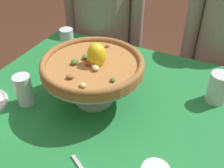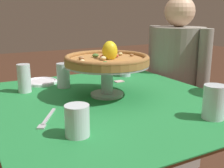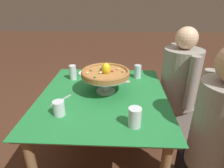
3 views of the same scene
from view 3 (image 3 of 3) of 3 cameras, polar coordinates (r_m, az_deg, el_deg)
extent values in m
plane|color=#4C2D1E|center=(1.96, -2.25, -22.26)|extent=(14.00, 14.00, 0.00)
cylinder|color=olive|center=(2.17, -12.49, -5.73)|extent=(0.06, 0.06, 0.70)
cylinder|color=olive|center=(2.12, 10.05, -6.32)|extent=(0.06, 0.06, 0.70)
cube|color=olive|center=(1.52, -2.70, -3.87)|extent=(1.07, 0.96, 0.02)
cube|color=#237F3D|center=(1.51, -2.71, -3.39)|extent=(1.11, 1.00, 0.00)
cylinder|color=#B7B7C1|center=(1.55, -1.91, -2.14)|extent=(0.15, 0.15, 0.01)
cylinder|color=#B7B7C1|center=(1.52, -1.94, 0.18)|extent=(0.06, 0.06, 0.13)
cylinder|color=#B7B7C1|center=(1.50, -1.98, 2.53)|extent=(0.38, 0.38, 0.01)
cylinder|color=#AD753D|center=(1.49, -1.99, 3.13)|extent=(0.38, 0.38, 0.03)
torus|color=olive|center=(1.48, -2.00, 3.74)|extent=(0.38, 0.38, 0.02)
ellipsoid|color=beige|center=(1.45, -3.44, 3.50)|extent=(0.04, 0.04, 0.02)
ellipsoid|color=#4C7533|center=(1.53, -3.01, 4.69)|extent=(0.03, 0.03, 0.02)
ellipsoid|color=#C63D28|center=(1.49, -2.77, 4.01)|extent=(0.03, 0.03, 0.02)
ellipsoid|color=#996B42|center=(1.51, -6.28, 4.22)|extent=(0.03, 0.03, 0.01)
ellipsoid|color=beige|center=(1.47, -1.34, 3.61)|extent=(0.03, 0.02, 0.01)
ellipsoid|color=beige|center=(1.46, -7.47, 3.32)|extent=(0.03, 0.03, 0.01)
ellipsoid|color=#C63D28|center=(1.49, 0.13, 3.97)|extent=(0.03, 0.03, 0.01)
ellipsoid|color=tan|center=(1.47, -2.77, 3.64)|extent=(0.03, 0.03, 0.01)
ellipsoid|color=#C63D28|center=(1.47, -1.99, 3.79)|extent=(0.03, 0.03, 0.02)
ellipsoid|color=#C63D28|center=(1.48, -2.20, 3.84)|extent=(0.04, 0.04, 0.02)
ellipsoid|color=#996B42|center=(1.48, 3.19, 3.78)|extent=(0.02, 0.02, 0.01)
ellipsoid|color=tan|center=(1.45, -2.10, 3.41)|extent=(0.03, 0.03, 0.01)
ellipsoid|color=tan|center=(1.53, 1.90, 4.53)|extent=(0.03, 0.03, 0.01)
ellipsoid|color=#4C7533|center=(1.52, -1.29, 4.42)|extent=(0.03, 0.03, 0.02)
ellipsoid|color=#4C7533|center=(1.38, -5.18, 2.11)|extent=(0.02, 0.03, 0.01)
ellipsoid|color=beige|center=(1.47, -2.35, 3.61)|extent=(0.02, 0.02, 0.01)
ellipsoid|color=yellow|center=(1.46, -1.79, 4.63)|extent=(0.10, 0.10, 0.09)
cylinder|color=silver|center=(1.30, -15.69, -7.02)|extent=(0.08, 0.08, 0.10)
cylinder|color=silver|center=(1.31, -15.54, -8.09)|extent=(0.07, 0.07, 0.04)
cylinder|color=white|center=(1.80, -11.69, 3.43)|extent=(0.06, 0.06, 0.14)
cylinder|color=silver|center=(1.81, -11.59, 2.33)|extent=(0.05, 0.05, 0.06)
cylinder|color=silver|center=(1.76, -5.60, 3.12)|extent=(0.07, 0.07, 0.13)
cylinder|color=silver|center=(1.76, -5.58, 2.53)|extent=(0.06, 0.06, 0.09)
cylinder|color=silver|center=(1.81, 7.73, 3.75)|extent=(0.07, 0.07, 0.12)
cylinder|color=silver|center=(1.82, 7.69, 3.15)|extent=(0.06, 0.06, 0.08)
cylinder|color=silver|center=(1.15, 6.85, -9.93)|extent=(0.08, 0.08, 0.12)
cylinder|color=silver|center=(1.17, 6.77, -11.19)|extent=(0.07, 0.07, 0.06)
cylinder|color=white|center=(1.92, -7.44, 3.17)|extent=(0.18, 0.18, 0.01)
torus|color=white|center=(1.92, -7.45, 3.34)|extent=(0.18, 0.18, 0.01)
cube|color=#B7B7C1|center=(1.49, -14.61, -4.47)|extent=(0.15, 0.09, 0.01)
cube|color=#B7B7C1|center=(1.44, -17.33, -5.99)|extent=(0.04, 0.04, 0.01)
cube|color=beige|center=(1.73, 4.50, 0.70)|extent=(0.04, 0.05, 0.00)
cube|color=gray|center=(2.17, 17.80, -10.66)|extent=(0.32, 0.36, 0.44)
cylinder|color=gray|center=(1.93, 19.76, 1.62)|extent=(0.40, 0.40, 0.57)
sphere|color=beige|center=(1.82, 21.56, 12.75)|extent=(0.20, 0.20, 0.20)
cylinder|color=gray|center=(2.09, 17.58, 5.06)|extent=(0.08, 0.08, 0.48)
cylinder|color=gray|center=(1.74, 22.79, 0.06)|extent=(0.08, 0.08, 0.48)
cylinder|color=gray|center=(1.34, 29.70, -11.28)|extent=(0.36, 0.36, 0.59)
cylinder|color=gray|center=(1.45, 25.84, -5.40)|extent=(0.08, 0.08, 0.50)
camera|label=1|loc=(1.26, -40.78, 18.43)|focal=42.93mm
camera|label=2|loc=(0.81, -57.65, -13.04)|focal=44.65mm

